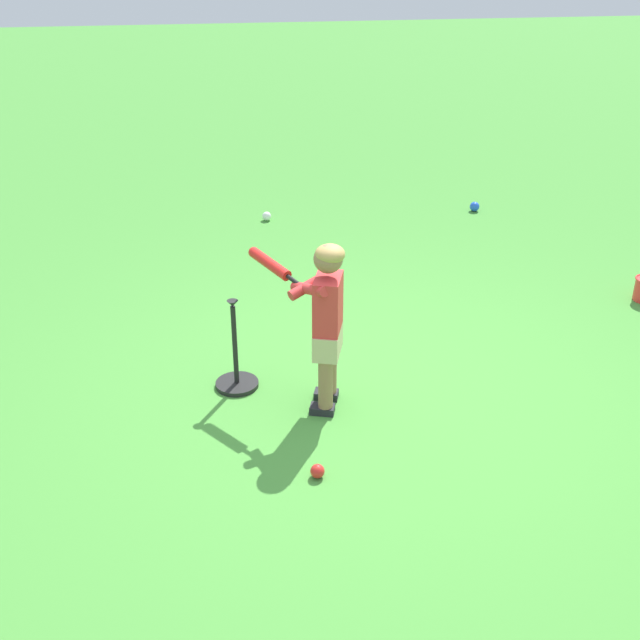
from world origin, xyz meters
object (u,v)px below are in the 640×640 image
child_batter (324,312)px  play_ball_midfield (475,207)px  batting_tee (236,372)px  play_ball_near_batter (317,471)px  play_ball_far_right (267,216)px

child_batter → play_ball_midfield: bearing=57.4°
play_ball_midfield → batting_tee: (-2.65, -3.04, 0.05)m
play_ball_near_batter → play_ball_far_right: bearing=88.4°
child_batter → play_ball_near_batter: bearing=-101.8°
child_batter → play_ball_far_right: size_ratio=11.89×
play_ball_far_right → batting_tee: bearing=-99.0°
play_ball_far_right → play_ball_midfield: 2.16m
play_ball_far_right → batting_tee: 3.14m
play_ball_near_batter → batting_tee: batting_tee is taller
batting_tee → play_ball_far_right: bearing=81.0°
play_ball_near_batter → play_ball_midfield: bearing=60.6°
play_ball_near_batter → play_ball_midfield: 4.64m
child_batter → play_ball_near_batter: size_ratio=13.59×
play_ball_far_right → batting_tee: batting_tee is taller
play_ball_near_batter → play_ball_midfield: play_ball_midfield is taller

